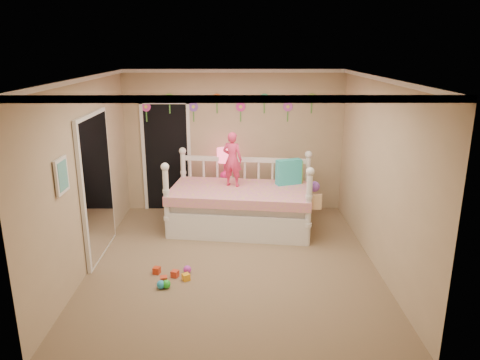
{
  "coord_description": "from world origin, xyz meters",
  "views": [
    {
      "loc": [
        0.06,
        -5.93,
        2.98
      ],
      "look_at": [
        0.1,
        0.6,
        1.05
      ],
      "focal_mm": 33.89,
      "sensor_mm": 36.0,
      "label": 1
    }
  ],
  "objects_px": {
    "child": "(232,159)",
    "table_lamp": "(224,159)",
    "daybed": "(241,192)",
    "nightstand": "(225,197)"
  },
  "relations": [
    {
      "from": "child",
      "to": "nightstand",
      "type": "xyz_separation_m",
      "value": [
        -0.15,
        0.57,
        -0.85
      ]
    },
    {
      "from": "daybed",
      "to": "nightstand",
      "type": "height_order",
      "value": "daybed"
    },
    {
      "from": "daybed",
      "to": "child",
      "type": "xyz_separation_m",
      "value": [
        -0.14,
        0.15,
        0.53
      ]
    },
    {
      "from": "daybed",
      "to": "nightstand",
      "type": "distance_m",
      "value": 0.84
    },
    {
      "from": "child",
      "to": "table_lamp",
      "type": "relative_size",
      "value": 1.58
    },
    {
      "from": "child",
      "to": "table_lamp",
      "type": "distance_m",
      "value": 0.61
    },
    {
      "from": "table_lamp",
      "to": "child",
      "type": "bearing_deg",
      "value": -75.38
    },
    {
      "from": "child",
      "to": "table_lamp",
      "type": "xyz_separation_m",
      "value": [
        -0.15,
        0.57,
        -0.14
      ]
    },
    {
      "from": "child",
      "to": "table_lamp",
      "type": "height_order",
      "value": "child"
    },
    {
      "from": "daybed",
      "to": "child",
      "type": "distance_m",
      "value": 0.57
    }
  ]
}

